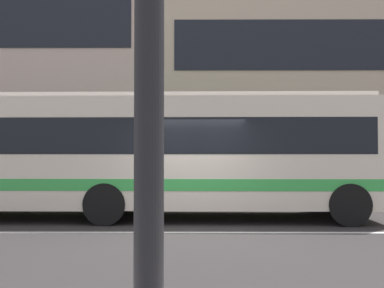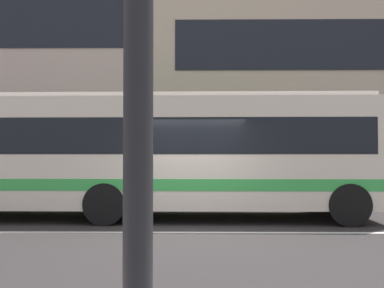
% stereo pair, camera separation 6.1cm
% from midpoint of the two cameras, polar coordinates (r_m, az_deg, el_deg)
% --- Properties ---
extents(ground_plane, '(160.00, 160.00, 0.00)m').
position_cam_midpoint_polar(ground_plane, '(9.21, -0.13, -11.92)').
color(ground_plane, '#2F2B2B').
extents(lane_centre_line, '(60.00, 0.16, 0.01)m').
position_cam_midpoint_polar(lane_centre_line, '(9.20, -0.13, -11.90)').
color(lane_centre_line, silver).
rests_on(lane_centre_line, ground_plane).
extents(hedge_row_far, '(14.37, 1.10, 0.99)m').
position_cam_midpoint_polar(hedge_row_far, '(14.81, -11.68, -5.96)').
color(hedge_row_far, '#2B622B').
rests_on(hedge_row_far, ground_plane).
extents(transit_bus, '(12.04, 2.80, 3.19)m').
position_cam_midpoint_polar(transit_bus, '(11.20, -6.78, -0.99)').
color(transit_bus, beige).
rests_on(transit_bus, ground_plane).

